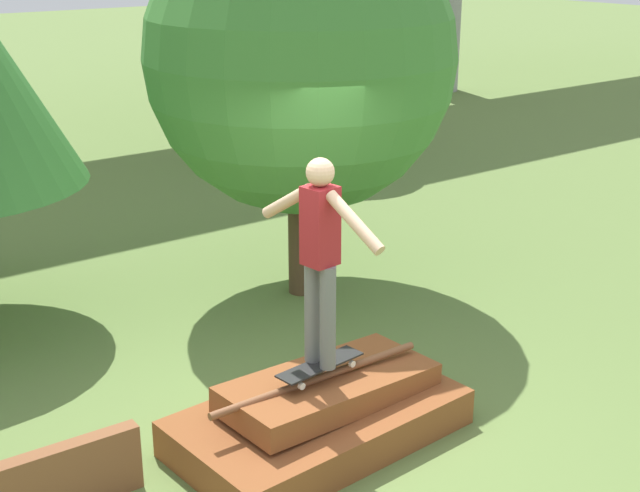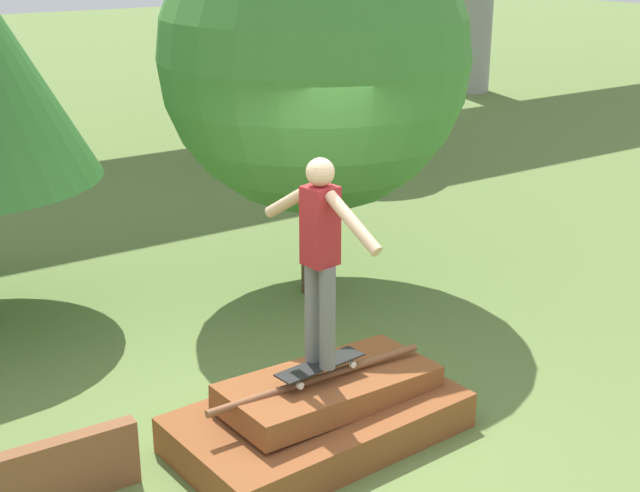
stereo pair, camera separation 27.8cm
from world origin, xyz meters
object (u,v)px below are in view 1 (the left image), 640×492
tree_behind_right (315,19)px  skater (320,248)px  tree_behind_left (300,58)px  skateboard (320,365)px

tree_behind_right → skater: bearing=-126.4°
skater → tree_behind_left: size_ratio=0.39×
skateboard → tree_behind_right: size_ratio=0.21×
skater → tree_behind_left: bearing=56.9°
skateboard → tree_behind_right: bearing=53.6°
skateboard → tree_behind_left: bearing=56.9°
skater → tree_behind_right: size_ratio=0.44×
tree_behind_left → skater: bearing=-123.1°
tree_behind_left → tree_behind_right: size_ratio=1.13×
tree_behind_left → tree_behind_right: 6.17m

